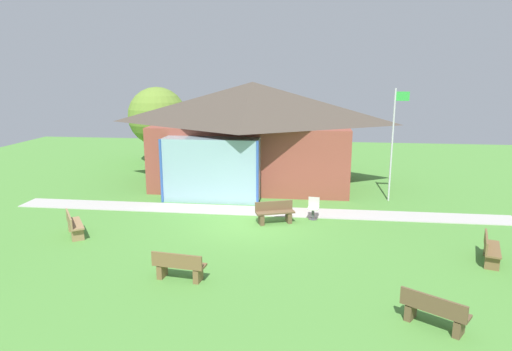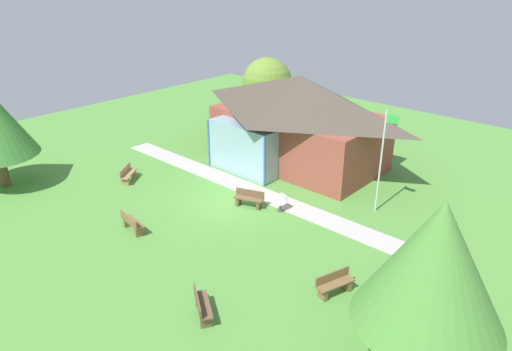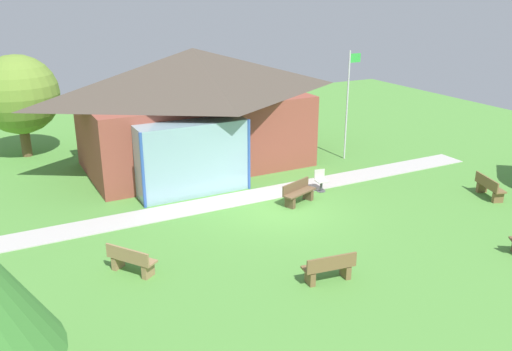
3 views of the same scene
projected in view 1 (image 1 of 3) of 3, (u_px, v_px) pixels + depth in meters
The scene contains 11 objects.
ground_plane at pixel (251, 224), 17.39m from camera, with size 44.00×44.00×0.00m, color #54933D.
pavilion at pixel (251, 132), 23.01m from camera, with size 10.61×7.24×5.27m.
footpath at pixel (256, 211), 19.03m from camera, with size 20.83×1.30×0.03m, color #BCB7B2.
flagpole at pixel (393, 140), 19.99m from camera, with size 0.64×0.08×5.07m.
bench_rear_near_path at pixel (275, 213), 17.48m from camera, with size 1.56×0.92×0.84m.
bench_lawn_far_right at pixel (490, 250), 13.84m from camera, with size 0.88×1.56×0.84m.
bench_front_center at pixel (179, 267), 12.65m from camera, with size 1.54×0.63×0.84m.
bench_front_right at pixel (434, 312), 10.27m from camera, with size 1.49×1.19×0.84m.
bench_mid_left at pixel (74, 225), 16.10m from camera, with size 1.22×1.48×0.84m.
patio_chair_lawn_spare at pixel (313, 209), 17.99m from camera, with size 0.50×0.50×0.86m.
tree_behind_pavilion_left at pixel (157, 116), 28.76m from camera, with size 3.70×3.70×4.85m.
Camera 1 is at (2.23, -16.38, 5.72)m, focal length 31.63 mm.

